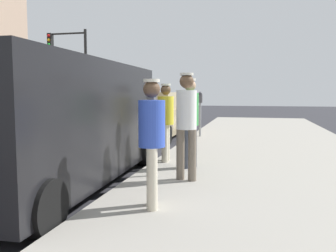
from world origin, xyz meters
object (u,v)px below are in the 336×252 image
(pedestrian_in_blue, at_px, (152,135))
(parking_meter_near, at_px, (151,118))
(traffic_light_corner, at_px, (72,60))
(parked_sedan_ahead, at_px, (154,117))
(parked_van, at_px, (59,120))
(pedestrian_in_green, at_px, (190,117))
(pedestrian_in_yellow, at_px, (166,117))
(parking_meter_far, at_px, (200,106))
(pedestrian_in_white, at_px, (186,119))

(pedestrian_in_blue, bearing_deg, parking_meter_near, 106.23)
(traffic_light_corner, bearing_deg, parking_meter_near, -56.59)
(parked_sedan_ahead, relative_size, traffic_light_corner, 0.85)
(parking_meter_near, distance_m, traffic_light_corner, 15.38)
(parked_van, bearing_deg, pedestrian_in_green, 34.24)
(pedestrian_in_yellow, xyz_separation_m, pedestrian_in_green, (0.62, -0.53, 0.06))
(pedestrian_in_green, xyz_separation_m, parked_sedan_ahead, (-2.32, 5.64, -0.41))
(parking_meter_near, height_order, parking_meter_far, same)
(parking_meter_near, bearing_deg, pedestrian_in_white, -14.00)
(parked_van, bearing_deg, parking_meter_near, 19.83)
(pedestrian_in_yellow, height_order, parked_van, parked_van)
(parking_meter_near, height_order, pedestrian_in_yellow, pedestrian_in_yellow)
(pedestrian_in_green, height_order, pedestrian_in_white, pedestrian_in_white)
(parking_meter_far, height_order, parked_van, parked_van)
(parking_meter_far, bearing_deg, parked_sedan_ahead, 163.06)
(parked_sedan_ahead, distance_m, traffic_light_corner, 9.46)
(parking_meter_far, xyz_separation_m, traffic_light_corner, (-8.37, 6.74, 2.34))
(parking_meter_near, bearing_deg, traffic_light_corner, 123.41)
(pedestrian_in_green, distance_m, traffic_light_corner, 15.00)
(pedestrian_in_blue, distance_m, parked_van, 2.30)
(pedestrian_in_green, height_order, traffic_light_corner, traffic_light_corner)
(pedestrian_in_blue, height_order, traffic_light_corner, traffic_light_corner)
(parking_meter_far, bearing_deg, pedestrian_in_blue, -86.30)
(pedestrian_in_yellow, relative_size, traffic_light_corner, 0.32)
(pedestrian_in_blue, xyz_separation_m, parked_sedan_ahead, (-2.28, 8.19, -0.34))
(pedestrian_in_blue, relative_size, traffic_light_corner, 0.32)
(pedestrian_in_green, bearing_deg, parking_meter_far, 96.03)
(parking_meter_far, relative_size, pedestrian_in_green, 0.87)
(parked_van, height_order, parked_sedan_ahead, parked_van)
(pedestrian_in_blue, relative_size, parked_sedan_ahead, 0.37)
(traffic_light_corner, bearing_deg, pedestrian_in_yellow, -53.77)
(parking_meter_far, height_order, pedestrian_in_white, pedestrian_in_white)
(pedestrian_in_green, relative_size, parked_van, 0.33)
(parking_meter_far, relative_size, parked_sedan_ahead, 0.34)
(parking_meter_far, relative_size, traffic_light_corner, 0.29)
(pedestrian_in_green, bearing_deg, parked_van, -145.76)
(parking_meter_far, distance_m, pedestrian_in_white, 6.14)
(parking_meter_far, relative_size, parked_van, 0.29)
(pedestrian_in_white, bearing_deg, parking_meter_near, 166.00)
(parking_meter_far, height_order, pedestrian_in_blue, pedestrian_in_blue)
(pedestrian_in_yellow, relative_size, pedestrian_in_white, 0.93)
(parked_sedan_ahead, bearing_deg, parking_meter_far, -16.94)
(parking_meter_far, bearing_deg, traffic_light_corner, 141.14)
(pedestrian_in_yellow, relative_size, pedestrian_in_blue, 1.01)
(pedestrian_in_blue, height_order, parked_sedan_ahead, pedestrian_in_blue)
(pedestrian_in_white, height_order, parked_van, parked_van)
(parking_meter_far, distance_m, pedestrian_in_green, 5.13)
(parked_van, xyz_separation_m, traffic_light_corner, (-6.87, 13.23, 2.36))
(pedestrian_in_blue, xyz_separation_m, pedestrian_in_white, (0.16, 1.53, 0.10))
(parked_van, bearing_deg, pedestrian_in_blue, -30.06)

